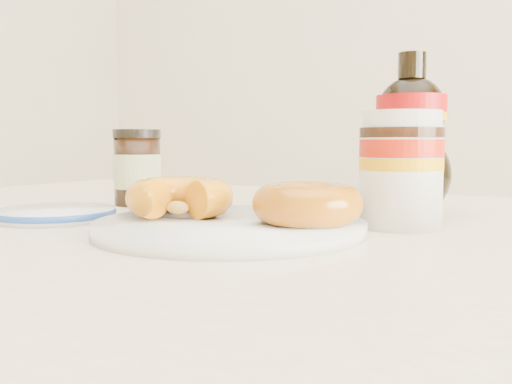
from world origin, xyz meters
The scene contains 8 objects.
dining_table centered at (0.00, 0.10, 0.67)m, with size 1.40×0.90×0.75m.
plate centered at (-0.04, 0.04, 0.76)m, with size 0.25×0.25×0.01m.
donut_bitten centered at (-0.10, 0.05, 0.78)m, with size 0.11×0.11×0.04m, color orange.
donut_whole centered at (0.04, 0.06, 0.78)m, with size 0.10×0.10×0.04m, color #AD4C0B.
nutella_jar centered at (0.09, 0.16, 0.81)m, with size 0.08×0.08×0.12m.
syrup_bottle centered at (0.07, 0.28, 0.85)m, with size 0.10×0.08×0.19m, color black, non-canonical shape.
dark_jar centered at (-0.27, 0.19, 0.80)m, with size 0.06×0.06×0.10m.
blue_rim_saucer centered at (-0.25, 0.03, 0.76)m, with size 0.13×0.13×0.01m.
Camera 1 is at (0.24, -0.40, 0.83)m, focal length 40.00 mm.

